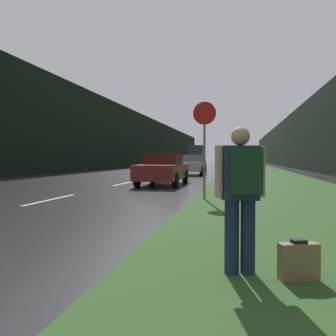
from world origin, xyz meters
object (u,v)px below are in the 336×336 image
object	(u,v)px
car_passing_near	(163,169)
suitcase	(299,262)
hitchhiker_with_backpack	(241,190)
car_passing_far	(191,165)
stop_sign	(204,139)
delivery_truck	(198,155)

from	to	relation	value
car_passing_near	suitcase	bearing A→B (deg)	108.08
hitchhiker_with_backpack	car_passing_near	distance (m)	13.13
car_passing_far	hitchhiker_with_backpack	bearing A→B (deg)	98.85
hitchhiker_with_backpack	car_passing_far	distance (m)	23.12
suitcase	car_passing_near	xyz separation A→B (m)	(-4.14, 12.69, 0.54)
stop_sign	suitcase	xyz separation A→B (m)	(1.65, -7.11, -1.65)
car_passing_far	delivery_truck	distance (m)	41.90
car_passing_near	car_passing_far	world-z (taller)	car_passing_far
delivery_truck	car_passing_far	bearing A→B (deg)	-84.17
stop_sign	car_passing_far	xyz separation A→B (m)	(-2.49, 15.80, -1.09)
suitcase	car_passing_near	size ratio (longest dim) A/B	0.10
hitchhiker_with_backpack	delivery_truck	world-z (taller)	delivery_truck
stop_sign	delivery_truck	bearing A→B (deg)	96.70
stop_sign	delivery_truck	size ratio (longest dim) A/B	0.35
car_passing_near	car_passing_far	size ratio (longest dim) A/B	1.06
car_passing_near	delivery_truck	distance (m)	52.07
hitchhiker_with_backpack	stop_sign	bearing A→B (deg)	81.35
suitcase	car_passing_far	size ratio (longest dim) A/B	0.10
suitcase	delivery_truck	distance (m)	65.14
stop_sign	suitcase	distance (m)	7.48
suitcase	car_passing_near	world-z (taller)	car_passing_near
hitchhiker_with_backpack	car_passing_far	world-z (taller)	hitchhiker_with_backpack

